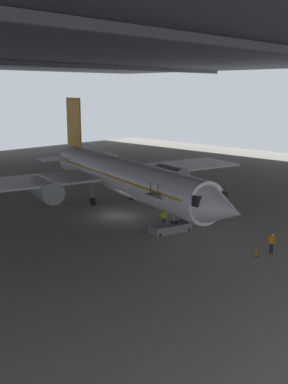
# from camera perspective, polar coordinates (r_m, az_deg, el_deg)

# --- Properties ---
(ground_plane) EXTENTS (110.00, 110.00, 0.00)m
(ground_plane) POSITION_cam_1_polar(r_m,az_deg,el_deg) (47.53, -2.64, -2.81)
(ground_plane) COLOR gray
(hangar_structure) EXTENTS (121.00, 99.00, 18.02)m
(hangar_structure) POSITION_cam_1_polar(r_m,az_deg,el_deg) (56.83, -12.90, 17.11)
(hangar_structure) COLOR #4C4F54
(hangar_structure) RESTS_ON ground_plane
(airplane_main) EXTENTS (36.05, 36.63, 11.58)m
(airplane_main) POSITION_cam_1_polar(r_m,az_deg,el_deg) (49.92, -2.83, 2.03)
(airplane_main) COLOR white
(airplane_main) RESTS_ON ground_plane
(boarding_stairs) EXTENTS (4.44, 2.41, 4.68)m
(boarding_stairs) POSITION_cam_1_polar(r_m,az_deg,el_deg) (41.72, 3.22, -3.99)
(boarding_stairs) COLOR slate
(boarding_stairs) RESTS_ON ground_plane
(crew_worker_near_nose) EXTENTS (0.23, 0.55, 1.63)m
(crew_worker_near_nose) POSITION_cam_1_polar(r_m,az_deg,el_deg) (37.61, 15.57, -6.01)
(crew_worker_near_nose) COLOR #232838
(crew_worker_near_nose) RESTS_ON ground_plane
(crew_worker_by_stairs) EXTENTS (0.46, 0.39, 1.57)m
(crew_worker_by_stairs) POSITION_cam_1_polar(r_m,az_deg,el_deg) (43.37, 2.47, -3.12)
(crew_worker_by_stairs) COLOR #232838
(crew_worker_by_stairs) RESTS_ON ground_plane
(traffic_cone_orange) EXTENTS (0.36, 0.36, 0.60)m
(traffic_cone_orange) POSITION_cam_1_polar(r_m,az_deg,el_deg) (36.97, 13.74, -7.28)
(traffic_cone_orange) COLOR black
(traffic_cone_orange) RESTS_ON ground_plane
(baggage_tug) EXTENTS (1.69, 2.41, 0.90)m
(baggage_tug) POSITION_cam_1_polar(r_m,az_deg,el_deg) (54.41, -11.35, -0.49)
(baggage_tug) COLOR yellow
(baggage_tug) RESTS_ON ground_plane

